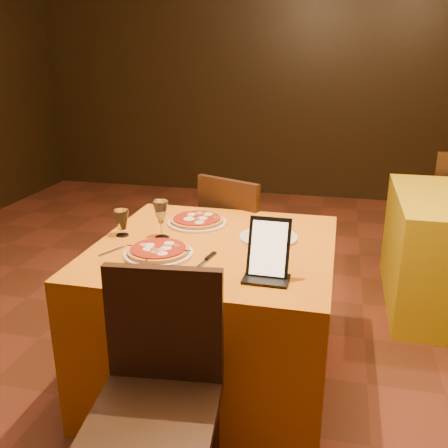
% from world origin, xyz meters
% --- Properties ---
extents(floor, '(6.00, 7.00, 0.01)m').
position_xyz_m(floor, '(0.00, 0.00, -0.01)').
color(floor, '#5E2D19').
rests_on(floor, ground).
extents(wall_back, '(6.00, 0.01, 2.80)m').
position_xyz_m(wall_back, '(0.00, 3.50, 1.40)').
color(wall_back, black).
rests_on(wall_back, floor).
extents(main_table, '(1.10, 1.10, 0.75)m').
position_xyz_m(main_table, '(-0.01, -0.14, 0.38)').
color(main_table, orange).
rests_on(main_table, floor).
extents(chair_main_near, '(0.52, 0.52, 0.91)m').
position_xyz_m(chair_main_near, '(-0.01, -0.97, 0.46)').
color(chair_main_near, black).
rests_on(chair_main_near, floor).
extents(chair_main_far, '(0.49, 0.49, 0.91)m').
position_xyz_m(chair_main_far, '(-0.01, 0.65, 0.46)').
color(chair_main_far, black).
rests_on(chair_main_far, floor).
extents(pizza_near, '(0.31, 0.31, 0.03)m').
position_xyz_m(pizza_near, '(-0.22, -0.32, 0.77)').
color(pizza_near, white).
rests_on(pizza_near, main_table).
extents(pizza_far, '(0.31, 0.31, 0.03)m').
position_xyz_m(pizza_far, '(-0.17, 0.12, 0.77)').
color(pizza_far, white).
rests_on(pizza_far, main_table).
extents(cutlet_dish, '(0.28, 0.28, 0.03)m').
position_xyz_m(cutlet_dish, '(0.22, -0.01, 0.76)').
color(cutlet_dish, white).
rests_on(cutlet_dish, main_table).
extents(wine_glass, '(0.08, 0.08, 0.19)m').
position_xyz_m(wine_glass, '(-0.28, -0.11, 0.84)').
color(wine_glass, '#CFC276').
rests_on(wine_glass, main_table).
extents(water_glass, '(0.07, 0.07, 0.13)m').
position_xyz_m(water_glass, '(-0.48, -0.13, 0.81)').
color(water_glass, white).
rests_on(water_glass, main_table).
extents(tablet, '(0.17, 0.10, 0.23)m').
position_xyz_m(tablet, '(0.28, -0.42, 0.87)').
color(tablet, black).
rests_on(tablet, main_table).
extents(knife, '(0.07, 0.24, 0.01)m').
position_xyz_m(knife, '(-0.01, -0.39, 0.75)').
color(knife, silver).
rests_on(knife, main_table).
extents(fork_near, '(0.08, 0.14, 0.01)m').
position_xyz_m(fork_near, '(-0.44, -0.34, 0.75)').
color(fork_near, silver).
rests_on(fork_near, main_table).
extents(fork_far, '(0.08, 0.16, 0.01)m').
position_xyz_m(fork_far, '(-0.06, 0.21, 0.75)').
color(fork_far, silver).
rests_on(fork_far, main_table).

